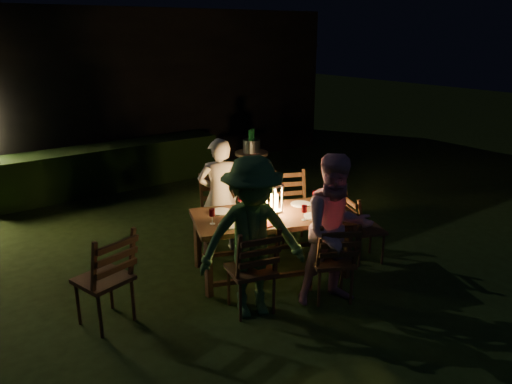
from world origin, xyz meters
TOP-DOWN VIEW (x-y plane):
  - garden_envelope at (-0.01, 6.15)m, footprint 40.00×40.00m
  - dining_table at (-0.19, -0.67)m, footprint 2.00×1.48m
  - chair_near_left at (-0.88, -1.23)m, footprint 0.55×0.57m
  - chair_near_right at (-0.05, -1.55)m, footprint 0.60×0.61m
  - chair_far_left at (-0.33, 0.21)m, footprint 0.62×0.64m
  - chair_far_right at (0.60, -0.14)m, footprint 0.61×0.62m
  - chair_end at (0.96, -1.11)m, footprint 0.56×0.54m
  - chair_spare at (-2.17, -0.57)m, footprint 0.58×0.61m
  - person_house_side at (-0.32, 0.26)m, footprint 0.64×0.53m
  - person_opp_right at (-0.06, -1.59)m, footprint 0.96×0.86m
  - person_opp_left at (-0.90, -1.27)m, footprint 1.23×0.96m
  - lantern at (-0.12, -0.64)m, footprint 0.16×0.16m
  - plate_far_left at (-0.62, -0.27)m, footprint 0.25×0.25m
  - plate_near_left at (-0.78, -0.68)m, footprint 0.25×0.25m
  - plate_far_right at (0.31, -0.62)m, footprint 0.25×0.25m
  - plate_near_right at (0.15, -1.03)m, footprint 0.25×0.25m
  - wineglass_a at (-0.37, -0.30)m, footprint 0.06×0.06m
  - wineglass_b at (-0.90, -0.52)m, footprint 0.06×0.06m
  - wineglass_c at (-0.01, -1.04)m, footprint 0.06×0.06m
  - wineglass_d at (0.45, -0.72)m, footprint 0.06×0.06m
  - wineglass_e at (-0.39, -0.91)m, footprint 0.06×0.06m
  - bottle_table at (-0.42, -0.58)m, footprint 0.07×0.07m
  - napkin_left at (-0.44, -0.91)m, footprint 0.18×0.14m
  - napkin_right at (0.22, -1.14)m, footprint 0.18×0.14m
  - phone at (-0.88, -0.73)m, footprint 0.14×0.07m
  - side_table at (1.37, 1.87)m, footprint 0.58×0.58m
  - ice_bucket at (1.37, 1.87)m, footprint 0.30×0.30m
  - bottle_bucket_a at (1.32, 1.83)m, footprint 0.07×0.07m
  - bottle_bucket_b at (1.42, 1.91)m, footprint 0.07×0.07m

SIDE VIEW (x-z plane):
  - chair_end at x=0.96m, z-range -0.18..0.74m
  - chair_near_right at x=-0.05m, z-range -0.19..0.78m
  - chair_near_left at x=-0.88m, z-range -0.20..0.81m
  - chair_far_right at x=0.60m, z-range -0.20..0.81m
  - chair_far_left at x=-0.33m, z-range -0.21..0.84m
  - chair_spare at x=-2.17m, z-range -0.21..0.85m
  - dining_table at x=-0.19m, z-range 0.30..1.05m
  - side_table at x=1.37m, z-range 0.30..1.08m
  - phone at x=-0.88m, z-range 0.75..0.76m
  - napkin_left at x=-0.44m, z-range 0.75..0.76m
  - napkin_right at x=0.22m, z-range 0.75..0.76m
  - person_house_side at x=-0.32m, z-range 0.00..1.51m
  - plate_far_left at x=-0.62m, z-range 0.75..0.76m
  - plate_near_left at x=-0.78m, z-range 0.75..0.76m
  - plate_far_right at x=0.31m, z-range 0.75..0.76m
  - plate_near_right at x=0.15m, z-range 0.75..0.76m
  - person_opp_right at x=-0.06m, z-range 0.00..1.63m
  - person_opp_left at x=-0.90m, z-range 0.00..1.67m
  - wineglass_a at x=-0.37m, z-range 0.75..0.92m
  - wineglass_b at x=-0.90m, z-range 0.75..0.92m
  - wineglass_c at x=-0.01m, z-range 0.75..0.92m
  - wineglass_d at x=0.45m, z-range 0.75..0.92m
  - wineglass_e at x=-0.39m, z-range 0.75..0.92m
  - bottle_table at x=-0.42m, z-range 0.75..1.03m
  - ice_bucket at x=1.37m, z-range 0.78..1.00m
  - lantern at x=-0.12m, z-range 0.73..1.08m
  - bottle_bucket_a at x=1.32m, z-range 0.78..1.10m
  - bottle_bucket_b at x=1.42m, z-range 0.78..1.10m
  - garden_envelope at x=-0.01m, z-range -0.02..3.18m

